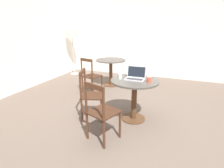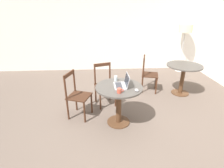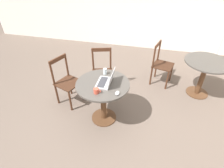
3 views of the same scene
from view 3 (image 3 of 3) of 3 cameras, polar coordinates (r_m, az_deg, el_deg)
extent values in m
plane|color=#66564C|center=(3.19, -4.33, -10.82)|extent=(16.00, 16.00, 0.00)
cube|color=white|center=(5.43, 6.29, 25.54)|extent=(9.40, 0.06, 2.70)
cylinder|color=#51331E|center=(3.18, -2.62, -10.76)|extent=(0.43, 0.43, 0.02)
cylinder|color=#51331E|center=(2.92, -2.82, -5.88)|extent=(0.10, 0.10, 0.71)
cylinder|color=#4C4742|center=(2.69, -3.04, -0.04)|extent=(0.84, 0.84, 0.03)
cylinder|color=#51331E|center=(4.10, 25.92, -2.54)|extent=(0.43, 0.43, 0.02)
cylinder|color=#51331E|center=(3.91, 27.30, 1.65)|extent=(0.10, 0.10, 0.71)
cylinder|color=#4C4742|center=(3.73, 28.83, 6.30)|extent=(0.84, 0.84, 0.03)
cylinder|color=#472819|center=(3.47, -0.09, -1.32)|extent=(0.04, 0.04, 0.44)
cylinder|color=#472819|center=(3.47, -5.89, -1.54)|extent=(0.04, 0.04, 0.44)
cylinder|color=#472819|center=(3.75, -0.44, 1.93)|extent=(0.04, 0.04, 0.44)
cylinder|color=#472819|center=(3.75, -5.80, 1.72)|extent=(0.04, 0.04, 0.44)
cube|color=#3C2215|center=(3.47, -3.18, 3.33)|extent=(0.50, 0.50, 0.02)
cylinder|color=#472819|center=(3.51, -0.48, 8.31)|extent=(0.04, 0.04, 0.46)
cylinder|color=#472819|center=(3.51, -6.26, 8.09)|extent=(0.04, 0.04, 0.46)
cube|color=#472819|center=(3.42, -3.49, 11.12)|extent=(0.37, 0.14, 0.07)
cylinder|color=#472819|center=(3.44, -9.36, -2.26)|extent=(0.04, 0.04, 0.44)
cylinder|color=#472819|center=(3.26, -13.44, -5.42)|extent=(0.04, 0.04, 0.44)
cylinder|color=#472819|center=(3.65, -13.48, -0.33)|extent=(0.04, 0.04, 0.44)
cylinder|color=#472819|center=(3.48, -17.52, -3.18)|extent=(0.04, 0.04, 0.44)
cube|color=#3C2215|center=(3.31, -14.01, 0.37)|extent=(0.51, 0.51, 0.02)
cylinder|color=#472819|center=(3.40, -14.58, 6.08)|extent=(0.04, 0.04, 0.46)
cylinder|color=#472819|center=(3.22, -19.02, 3.35)|extent=(0.04, 0.04, 0.46)
cube|color=#472819|center=(3.21, -17.34, 7.75)|extent=(0.15, 0.37, 0.07)
cylinder|color=#472819|center=(4.15, 18.74, 3.53)|extent=(0.04, 0.04, 0.44)
cylinder|color=#472819|center=(3.86, 17.53, 1.11)|extent=(0.04, 0.04, 0.44)
cylinder|color=#472819|center=(4.21, 14.15, 4.85)|extent=(0.04, 0.04, 0.44)
cylinder|color=#472819|center=(3.91, 12.63, 2.56)|extent=(0.04, 0.04, 0.44)
cube|color=#3C2215|center=(3.91, 16.31, 5.88)|extent=(0.49, 0.49, 0.02)
cylinder|color=#472819|center=(3.99, 15.14, 10.63)|extent=(0.04, 0.04, 0.46)
cylinder|color=#472819|center=(3.68, 13.58, 8.68)|extent=(0.04, 0.04, 0.46)
cube|color=#472819|center=(3.76, 14.84, 12.37)|extent=(0.12, 0.37, 0.07)
cylinder|color=#B7B7B7|center=(5.72, 30.59, 7.01)|extent=(0.29, 0.29, 0.02)
cylinder|color=#B7B7B7|center=(5.49, 32.67, 12.87)|extent=(0.02, 0.02, 1.30)
cube|color=#B7B7BC|center=(2.68, -2.69, 0.43)|extent=(0.21, 0.34, 0.02)
cube|color=#38383D|center=(2.68, -3.10, 0.67)|extent=(0.11, 0.28, 0.00)
cube|color=#B7B7BC|center=(2.59, -0.17, 2.01)|extent=(0.05, 0.33, 0.20)
cube|color=black|center=(2.59, -0.28, 2.04)|extent=(0.04, 0.31, 0.18)
ellipsoid|color=#B7B7BC|center=(2.47, 1.77, -2.97)|extent=(0.06, 0.10, 0.03)
cylinder|color=#C64C38|center=(2.48, -5.18, -2.22)|extent=(0.07, 0.07, 0.08)
torus|color=#C64C38|center=(2.46, -4.09, -2.33)|extent=(0.05, 0.01, 0.05)
cylinder|color=silver|center=(2.87, -2.30, 4.11)|extent=(0.06, 0.06, 0.10)
camera|label=1|loc=(3.83, -54.91, 10.88)|focal=28.00mm
camera|label=2|loc=(1.23, -99.79, -24.32)|focal=28.00mm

